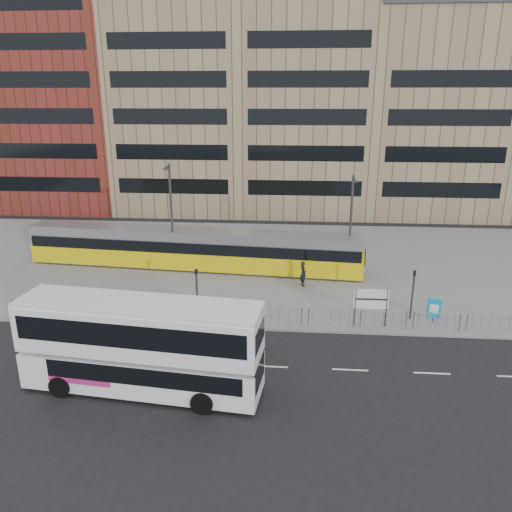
# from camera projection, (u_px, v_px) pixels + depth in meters

# --- Properties ---
(ground) EXTENTS (120.00, 120.00, 0.00)m
(ground) POSITION_uv_depth(u_px,v_px,m) (240.00, 329.00, 29.13)
(ground) COLOR black
(ground) RESTS_ON ground
(plaza) EXTENTS (64.00, 24.00, 0.15)m
(plaza) POSITION_uv_depth(u_px,v_px,m) (256.00, 262.00, 40.47)
(plaza) COLOR gray
(plaza) RESTS_ON ground
(kerb) EXTENTS (64.00, 0.25, 0.17)m
(kerb) POSITION_uv_depth(u_px,v_px,m) (240.00, 328.00, 29.15)
(kerb) COLOR gray
(kerb) RESTS_ON ground
(building_row) EXTENTS (70.40, 18.40, 31.20)m
(building_row) POSITION_uv_depth(u_px,v_px,m) (285.00, 95.00, 57.41)
(building_row) COLOR maroon
(building_row) RESTS_ON ground
(pedestrian_barrier) EXTENTS (32.07, 0.07, 1.10)m
(pedestrian_barrier) POSITION_uv_depth(u_px,v_px,m) (274.00, 312.00, 29.14)
(pedestrian_barrier) COLOR #919399
(pedestrian_barrier) RESTS_ON plaza
(road_markings) EXTENTS (62.00, 0.12, 0.01)m
(road_markings) POSITION_uv_depth(u_px,v_px,m) (250.00, 366.00, 25.26)
(road_markings) COLOR white
(road_markings) RESTS_ON ground
(double_decker_bus) EXTENTS (11.20, 3.72, 4.40)m
(double_decker_bus) POSITION_uv_depth(u_px,v_px,m) (141.00, 343.00, 22.56)
(double_decker_bus) COLOR white
(double_decker_bus) RESTS_ON ground
(tram) EXTENTS (26.01, 4.73, 3.05)m
(tram) POSITION_uv_depth(u_px,v_px,m) (193.00, 249.00, 38.50)
(tram) COLOR yellow
(tram) RESTS_ON plaza
(station_sign) EXTENTS (1.99, 0.11, 2.29)m
(station_sign) POSITION_uv_depth(u_px,v_px,m) (371.00, 301.00, 28.77)
(station_sign) COLOR #2D2D30
(station_sign) RESTS_ON plaza
(ad_panel) EXTENTS (0.80, 0.21, 1.51)m
(ad_panel) POSITION_uv_depth(u_px,v_px,m) (434.00, 309.00, 29.43)
(ad_panel) COLOR #2D2D30
(ad_panel) RESTS_ON plaza
(pedestrian) EXTENTS (0.63, 0.77, 1.81)m
(pedestrian) POSITION_uv_depth(u_px,v_px,m) (303.00, 274.00, 35.04)
(pedestrian) COLOR black
(pedestrian) RESTS_ON plaza
(traffic_light_west) EXTENTS (0.21, 0.24, 3.10)m
(traffic_light_west) POSITION_uv_depth(u_px,v_px,m) (197.00, 287.00, 29.76)
(traffic_light_west) COLOR #2D2D30
(traffic_light_west) RESTS_ON plaza
(traffic_light_east) EXTENTS (0.22, 0.24, 3.10)m
(traffic_light_east) POSITION_uv_depth(u_px,v_px,m) (413.00, 288.00, 29.56)
(traffic_light_east) COLOR #2D2D30
(traffic_light_east) RESTS_ON plaza
(lamp_post_west) EXTENTS (0.45, 1.04, 8.19)m
(lamp_post_west) POSITION_uv_depth(u_px,v_px,m) (171.00, 214.00, 36.87)
(lamp_post_west) COLOR #2D2D30
(lamp_post_west) RESTS_ON plaza
(lamp_post_east) EXTENTS (0.45, 1.04, 7.49)m
(lamp_post_east) POSITION_uv_depth(u_px,v_px,m) (351.00, 222.00, 36.09)
(lamp_post_east) COLOR #2D2D30
(lamp_post_east) RESTS_ON plaza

